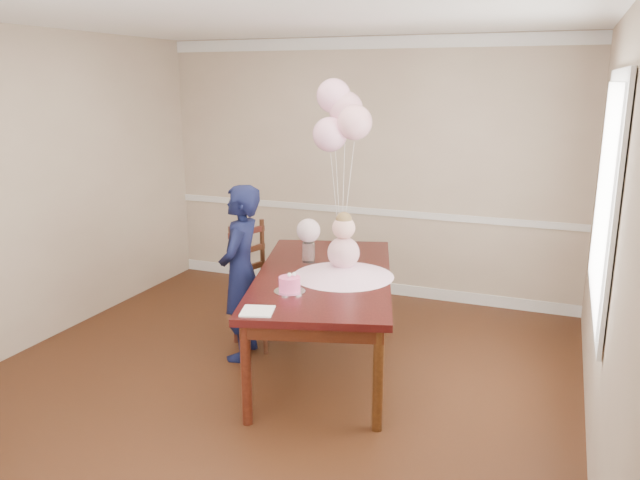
# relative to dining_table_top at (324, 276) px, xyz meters

# --- Properties ---
(floor) EXTENTS (4.50, 5.00, 0.00)m
(floor) POSITION_rel_dining_table_top_xyz_m (-0.26, -0.60, -0.75)
(floor) COLOR black
(floor) RESTS_ON ground
(ceiling) EXTENTS (4.50, 5.00, 0.02)m
(ceiling) POSITION_rel_dining_table_top_xyz_m (-0.26, -0.60, 1.95)
(ceiling) COLOR white
(ceiling) RESTS_ON wall_back
(wall_back) EXTENTS (4.50, 0.02, 2.70)m
(wall_back) POSITION_rel_dining_table_top_xyz_m (-0.26, 1.90, 0.60)
(wall_back) COLOR tan
(wall_back) RESTS_ON floor
(wall_left) EXTENTS (0.02, 5.00, 2.70)m
(wall_left) POSITION_rel_dining_table_top_xyz_m (-2.51, -0.60, 0.60)
(wall_left) COLOR tan
(wall_left) RESTS_ON floor
(wall_right) EXTENTS (0.02, 5.00, 2.70)m
(wall_right) POSITION_rel_dining_table_top_xyz_m (1.99, -0.60, 0.60)
(wall_right) COLOR tan
(wall_right) RESTS_ON floor
(chair_rail_trim) EXTENTS (4.50, 0.02, 0.07)m
(chair_rail_trim) POSITION_rel_dining_table_top_xyz_m (-0.26, 1.89, 0.15)
(chair_rail_trim) COLOR silver
(chair_rail_trim) RESTS_ON wall_back
(crown_molding) EXTENTS (4.50, 0.02, 0.12)m
(crown_molding) POSITION_rel_dining_table_top_xyz_m (-0.26, 1.89, 1.88)
(crown_molding) COLOR white
(crown_molding) RESTS_ON wall_back
(baseboard_trim) EXTENTS (4.50, 0.02, 0.12)m
(baseboard_trim) POSITION_rel_dining_table_top_xyz_m (-0.26, 1.89, -0.69)
(baseboard_trim) COLOR silver
(baseboard_trim) RESTS_ON floor
(window_frame) EXTENTS (0.02, 1.66, 1.56)m
(window_frame) POSITION_rel_dining_table_top_xyz_m (1.96, -0.10, 0.80)
(window_frame) COLOR silver
(window_frame) RESTS_ON wall_right
(window_blinds) EXTENTS (0.01, 1.50, 1.40)m
(window_blinds) POSITION_rel_dining_table_top_xyz_m (1.95, -0.10, 0.80)
(window_blinds) COLOR white
(window_blinds) RESTS_ON wall_right
(dining_table_top) EXTENTS (1.58, 2.29, 0.05)m
(dining_table_top) POSITION_rel_dining_table_top_xyz_m (0.00, 0.00, 0.00)
(dining_table_top) COLOR black
(dining_table_top) RESTS_ON table_leg_fl
(table_apron) EXTENTS (1.45, 2.16, 0.10)m
(table_apron) POSITION_rel_dining_table_top_xyz_m (-0.00, 0.00, -0.08)
(table_apron) COLOR black
(table_apron) RESTS_ON table_leg_fl
(table_leg_fl) EXTENTS (0.09, 0.09, 0.73)m
(table_leg_fl) POSITION_rel_dining_table_top_xyz_m (-0.15, -1.04, -0.39)
(table_leg_fl) COLOR black
(table_leg_fl) RESTS_ON floor
(table_leg_fr) EXTENTS (0.09, 0.09, 0.73)m
(table_leg_fr) POSITION_rel_dining_table_top_xyz_m (0.69, -0.80, -0.39)
(table_leg_fr) COLOR black
(table_leg_fr) RESTS_ON floor
(table_leg_bl) EXTENTS (0.09, 0.09, 0.73)m
(table_leg_bl) POSITION_rel_dining_table_top_xyz_m (-0.69, 0.80, -0.39)
(table_leg_bl) COLOR black
(table_leg_bl) RESTS_ON floor
(table_leg_br) EXTENTS (0.09, 0.09, 0.73)m
(table_leg_br) POSITION_rel_dining_table_top_xyz_m (0.15, 1.04, -0.39)
(table_leg_br) COLOR black
(table_leg_br) RESTS_ON floor
(baby_skirt) EXTENTS (0.98, 0.98, 0.10)m
(baby_skirt) POSITION_rel_dining_table_top_xyz_m (0.16, -0.01, 0.08)
(baby_skirt) COLOR #F6B5D9
(baby_skirt) RESTS_ON dining_table_top
(baby_torso) EXTENTS (0.25, 0.25, 0.25)m
(baby_torso) POSITION_rel_dining_table_top_xyz_m (0.16, -0.01, 0.21)
(baby_torso) COLOR pink
(baby_torso) RESTS_ON baby_skirt
(baby_head) EXTENTS (0.18, 0.18, 0.18)m
(baby_head) POSITION_rel_dining_table_top_xyz_m (0.16, -0.01, 0.41)
(baby_head) COLOR beige
(baby_head) RESTS_ON baby_torso
(baby_hair) EXTENTS (0.12, 0.12, 0.12)m
(baby_hair) POSITION_rel_dining_table_top_xyz_m (0.16, -0.01, 0.47)
(baby_hair) COLOR brown
(baby_hair) RESTS_ON baby_head
(cake_platter) EXTENTS (0.28, 0.28, 0.01)m
(cake_platter) POSITION_rel_dining_table_top_xyz_m (-0.07, -0.51, 0.03)
(cake_platter) COLOR silver
(cake_platter) RESTS_ON dining_table_top
(birthday_cake) EXTENTS (0.19, 0.19, 0.10)m
(birthday_cake) POSITION_rel_dining_table_top_xyz_m (-0.07, -0.51, 0.09)
(birthday_cake) COLOR #FF5098
(birthday_cake) RESTS_ON cake_platter
(cake_flower_a) EXTENTS (0.03, 0.03, 0.03)m
(cake_flower_a) POSITION_rel_dining_table_top_xyz_m (-0.07, -0.51, 0.15)
(cake_flower_a) COLOR white
(cake_flower_a) RESTS_ON birthday_cake
(cake_flower_b) EXTENTS (0.03, 0.03, 0.03)m
(cake_flower_b) POSITION_rel_dining_table_top_xyz_m (-0.05, -0.48, 0.15)
(cake_flower_b) COLOR white
(cake_flower_b) RESTS_ON birthday_cake
(rose_vase_near) EXTENTS (0.13, 0.13, 0.17)m
(rose_vase_near) POSITION_rel_dining_table_top_xyz_m (-0.24, 0.26, 0.11)
(rose_vase_near) COLOR white
(rose_vase_near) RESTS_ON dining_table_top
(roses_near) EXTENTS (0.20, 0.20, 0.20)m
(roses_near) POSITION_rel_dining_table_top_xyz_m (-0.24, 0.26, 0.30)
(roses_near) COLOR beige
(roses_near) RESTS_ON rose_vase_near
(napkin) EXTENTS (0.26, 0.26, 0.01)m
(napkin) POSITION_rel_dining_table_top_xyz_m (-0.10, -0.95, 0.03)
(napkin) COLOR white
(napkin) RESTS_ON dining_table_top
(balloon_weight) EXTENTS (0.05, 0.05, 0.02)m
(balloon_weight) POSITION_rel_dining_table_top_xyz_m (-0.06, 0.58, 0.04)
(balloon_weight) COLOR silver
(balloon_weight) RESTS_ON dining_table_top
(balloon_a) EXTENTS (0.29, 0.29, 0.29)m
(balloon_a) POSITION_rel_dining_table_top_xyz_m (-0.16, 0.55, 1.07)
(balloon_a) COLOR #FFB4D7
(balloon_a) RESTS_ON balloon_ribbon_a
(balloon_b) EXTENTS (0.29, 0.29, 0.29)m
(balloon_b) POSITION_rel_dining_table_top_xyz_m (0.05, 0.56, 1.17)
(balloon_b) COLOR #FFB4C4
(balloon_b) RESTS_ON balloon_ribbon_b
(balloon_c) EXTENTS (0.29, 0.29, 0.29)m
(balloon_c) POSITION_rel_dining_table_top_xyz_m (-0.07, 0.68, 1.28)
(balloon_c) COLOR #EDA8BF
(balloon_c) RESTS_ON balloon_ribbon_c
(balloon_d) EXTENTS (0.29, 0.29, 0.29)m
(balloon_d) POSITION_rel_dining_table_top_xyz_m (-0.17, 0.68, 1.38)
(balloon_d) COLOR #FFB4D8
(balloon_d) RESTS_ON balloon_ribbon_d
(balloon_ribbon_a) EXTENTS (0.09, 0.03, 0.87)m
(balloon_ribbon_a) POSITION_rel_dining_table_top_xyz_m (-0.11, 0.56, 0.47)
(balloon_ribbon_a) COLOR silver
(balloon_ribbon_a) RESTS_ON balloon_weight
(balloon_ribbon_b) EXTENTS (0.12, 0.03, 0.97)m
(balloon_ribbon_b) POSITION_rel_dining_table_top_xyz_m (-0.00, 0.57, 0.53)
(balloon_ribbon_b) COLOR white
(balloon_ribbon_b) RESTS_ON balloon_weight
(balloon_ribbon_c) EXTENTS (0.01, 0.10, 1.08)m
(balloon_ribbon_c) POSITION_rel_dining_table_top_xyz_m (-0.06, 0.63, 0.58)
(balloon_ribbon_c) COLOR white
(balloon_ribbon_c) RESTS_ON balloon_weight
(balloon_ribbon_d) EXTENTS (0.11, 0.08, 1.18)m
(balloon_ribbon_d) POSITION_rel_dining_table_top_xyz_m (-0.12, 0.63, 0.63)
(balloon_ribbon_d) COLOR silver
(balloon_ribbon_d) RESTS_ON balloon_weight
(dining_chair_seat) EXTENTS (0.58, 0.58, 0.05)m
(dining_chair_seat) POSITION_rel_dining_table_top_xyz_m (-0.65, 0.25, -0.29)
(dining_chair_seat) COLOR #39140F
(dining_chair_seat) RESTS_ON chair_leg_fl
(chair_leg_fl) EXTENTS (0.05, 0.05, 0.44)m
(chair_leg_fl) POSITION_rel_dining_table_top_xyz_m (-0.89, 0.13, -0.53)
(chair_leg_fl) COLOR black
(chair_leg_fl) RESTS_ON floor
(chair_leg_fr) EXTENTS (0.05, 0.05, 0.44)m
(chair_leg_fr) POSITION_rel_dining_table_top_xyz_m (-0.54, 0.01, -0.53)
(chair_leg_fr) COLOR #35180E
(chair_leg_fr) RESTS_ON floor
(chair_leg_bl) EXTENTS (0.05, 0.05, 0.44)m
(chair_leg_bl) POSITION_rel_dining_table_top_xyz_m (-0.77, 0.48, -0.53)
(chair_leg_bl) COLOR #3A1F0F
(chair_leg_bl) RESTS_ON floor
(chair_leg_br) EXTENTS (0.05, 0.05, 0.44)m
(chair_leg_br) POSITION_rel_dining_table_top_xyz_m (-0.42, 0.36, -0.53)
(chair_leg_br) COLOR #331C0E
(chair_leg_br) RESTS_ON floor
(chair_back_post_l) EXTENTS (0.05, 0.05, 0.58)m
(chair_back_post_l) POSITION_rel_dining_table_top_xyz_m (-0.91, 0.14, 0.01)
(chair_back_post_l) COLOR #361B0E
(chair_back_post_l) RESTS_ON dining_chair_seat
(chair_back_post_r) EXTENTS (0.05, 0.05, 0.58)m
(chair_back_post_r) POSITION_rel_dining_table_top_xyz_m (-0.79, 0.49, 0.01)
(chair_back_post_r) COLOR black
(chair_back_post_r) RESTS_ON dining_chair_seat
(chair_slat_low) EXTENTS (0.16, 0.40, 0.05)m
(chair_slat_low) POSITION_rel_dining_table_top_xyz_m (-0.85, 0.31, -0.11)
(chair_slat_low) COLOR #341A0E
(chair_slat_low) RESTS_ON dining_chair_seat
(chair_slat_mid) EXTENTS (0.16, 0.40, 0.05)m
(chair_slat_mid) POSITION_rel_dining_table_top_xyz_m (-0.85, 0.31, 0.05)
(chair_slat_mid) COLOR #3B1D10
(chair_slat_mid) RESTS_ON dining_chair_seat
(chair_slat_top) EXTENTS (0.16, 0.40, 0.05)m
(chair_slat_top) POSITION_rel_dining_table_top_xyz_m (-0.85, 0.31, 0.22)
(chair_slat_top) COLOR #3B1410
(chair_slat_top) RESTS_ON dining_chair_seat
(woman) EXTENTS (0.43, 0.58, 1.46)m
(woman) POSITION_rel_dining_table_top_xyz_m (-0.70, -0.09, -0.03)
(woman) COLOR black
(woman) RESTS_ON floor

